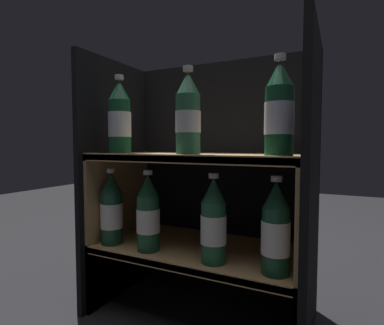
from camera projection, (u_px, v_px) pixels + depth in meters
fridge_back_wall at (219, 179)px, 1.13m from camera, size 0.70×0.02×0.86m
fridge_side_left at (117, 179)px, 1.12m from camera, size 0.02×0.38×0.86m
fridge_side_right at (312, 192)px, 0.82m from camera, size 0.02×0.38×0.86m
shelf_lower at (198, 259)px, 0.97m from camera, size 0.66×0.34×0.23m
shelf_upper at (198, 197)px, 0.96m from camera, size 0.66×0.34×0.53m
bottle_upper_front_0 at (120, 119)px, 0.97m from camera, size 0.07×0.07×0.25m
bottle_upper_front_1 at (188, 116)px, 0.86m from camera, size 0.07×0.07×0.25m
bottle_upper_front_2 at (279, 112)px, 0.74m from camera, size 0.07×0.07×0.25m
bottle_lower_front_0 at (112, 210)px, 1.00m from camera, size 0.07×0.07×0.25m
bottle_lower_front_1 at (148, 215)px, 0.94m from camera, size 0.07×0.07×0.25m
bottle_lower_front_2 at (214, 223)px, 0.84m from camera, size 0.07×0.07×0.25m
bottle_lower_front_3 at (276, 231)px, 0.76m from camera, size 0.07×0.07×0.25m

